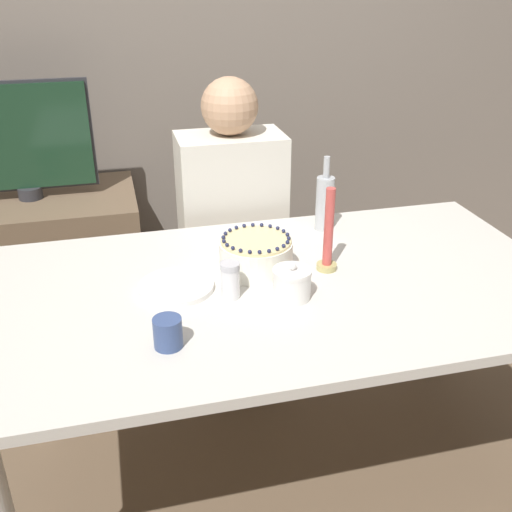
{
  "coord_description": "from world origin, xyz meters",
  "views": [
    {
      "loc": [
        -0.45,
        -1.46,
        1.6
      ],
      "look_at": [
        -0.05,
        0.1,
        0.8
      ],
      "focal_mm": 42.0,
      "sensor_mm": 36.0,
      "label": 1
    }
  ],
  "objects_px": {
    "cake": "(256,255)",
    "person_man_blue_shirt": "(232,253)",
    "sugar_bowl": "(293,283)",
    "bottle": "(325,202)",
    "candle": "(328,238)",
    "sugar_shaker": "(230,280)",
    "tv_monitor": "(21,139)"
  },
  "relations": [
    {
      "from": "candle",
      "to": "tv_monitor",
      "type": "xyz_separation_m",
      "value": [
        -0.95,
        1.03,
        0.09
      ]
    },
    {
      "from": "person_man_blue_shirt",
      "to": "cake",
      "type": "bearing_deg",
      "value": 85.54
    },
    {
      "from": "cake",
      "to": "person_man_blue_shirt",
      "type": "bearing_deg",
      "value": 85.54
    },
    {
      "from": "sugar_shaker",
      "to": "candle",
      "type": "bearing_deg",
      "value": 16.49
    },
    {
      "from": "bottle",
      "to": "tv_monitor",
      "type": "bearing_deg",
      "value": 144.5
    },
    {
      "from": "sugar_bowl",
      "to": "person_man_blue_shirt",
      "type": "distance_m",
      "value": 0.8
    },
    {
      "from": "person_man_blue_shirt",
      "to": "candle",
      "type": "bearing_deg",
      "value": 105.04
    },
    {
      "from": "sugar_bowl",
      "to": "bottle",
      "type": "xyz_separation_m",
      "value": [
        0.25,
        0.43,
        0.05
      ]
    },
    {
      "from": "bottle",
      "to": "cake",
      "type": "bearing_deg",
      "value": -141.59
    },
    {
      "from": "candle",
      "to": "bottle",
      "type": "bearing_deg",
      "value": 71.88
    },
    {
      "from": "bottle",
      "to": "tv_monitor",
      "type": "height_order",
      "value": "tv_monitor"
    },
    {
      "from": "candle",
      "to": "bottle",
      "type": "distance_m",
      "value": 0.3
    },
    {
      "from": "cake",
      "to": "sugar_bowl",
      "type": "relative_size",
      "value": 1.96
    },
    {
      "from": "cake",
      "to": "person_man_blue_shirt",
      "type": "distance_m",
      "value": 0.63
    },
    {
      "from": "cake",
      "to": "person_man_blue_shirt",
      "type": "relative_size",
      "value": 0.18
    },
    {
      "from": "candle",
      "to": "person_man_blue_shirt",
      "type": "height_order",
      "value": "person_man_blue_shirt"
    },
    {
      "from": "cake",
      "to": "sugar_shaker",
      "type": "distance_m",
      "value": 0.18
    },
    {
      "from": "candle",
      "to": "sugar_bowl",
      "type": "bearing_deg",
      "value": -137.28
    },
    {
      "from": "tv_monitor",
      "to": "sugar_shaker",
      "type": "bearing_deg",
      "value": -60.87
    },
    {
      "from": "sugar_shaker",
      "to": "tv_monitor",
      "type": "height_order",
      "value": "tv_monitor"
    },
    {
      "from": "tv_monitor",
      "to": "candle",
      "type": "bearing_deg",
      "value": -47.48
    },
    {
      "from": "bottle",
      "to": "person_man_blue_shirt",
      "type": "height_order",
      "value": "person_man_blue_shirt"
    },
    {
      "from": "candle",
      "to": "tv_monitor",
      "type": "bearing_deg",
      "value": 132.52
    },
    {
      "from": "cake",
      "to": "sugar_bowl",
      "type": "height_order",
      "value": "same"
    },
    {
      "from": "sugar_bowl",
      "to": "sugar_shaker",
      "type": "relative_size",
      "value": 1.05
    },
    {
      "from": "candle",
      "to": "bottle",
      "type": "height_order",
      "value": "same"
    },
    {
      "from": "sugar_bowl",
      "to": "person_man_blue_shirt",
      "type": "height_order",
      "value": "person_man_blue_shirt"
    },
    {
      "from": "sugar_bowl",
      "to": "cake",
      "type": "bearing_deg",
      "value": 107.49
    },
    {
      "from": "cake",
      "to": "bottle",
      "type": "relative_size",
      "value": 0.84
    },
    {
      "from": "bottle",
      "to": "sugar_shaker",
      "type": "bearing_deg",
      "value": -137.13
    },
    {
      "from": "cake",
      "to": "sugar_bowl",
      "type": "distance_m",
      "value": 0.2
    },
    {
      "from": "bottle",
      "to": "tv_monitor",
      "type": "distance_m",
      "value": 1.28
    }
  ]
}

